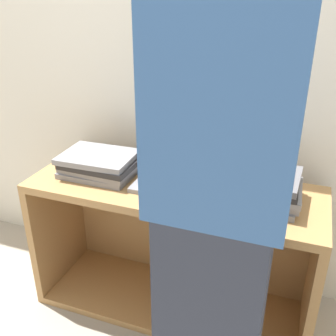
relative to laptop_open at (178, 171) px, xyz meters
name	(u,v)px	position (x,y,z in m)	size (l,w,h in m)	color
wall_back	(199,52)	(0.00, 0.28, 0.47)	(8.00, 0.05, 2.40)	silver
cart	(177,242)	(0.00, 0.00, -0.39)	(1.30, 0.46, 0.68)	#A87A47
laptop_open	(178,171)	(0.00, 0.00, 0.00)	(0.33, 0.37, 0.24)	gray
laptop_stack_left	(100,164)	(-0.36, -0.06, 0.00)	(0.35, 0.27, 0.10)	gray
laptop_stack_right	(257,187)	(0.36, -0.06, 0.01)	(0.36, 0.27, 0.13)	gray
person	(217,202)	(0.30, -0.53, 0.19)	(0.40, 0.54, 1.80)	#2D3342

